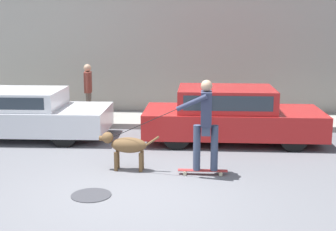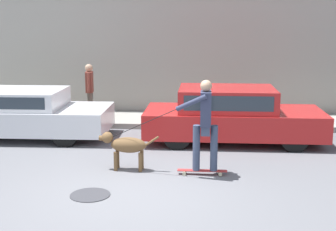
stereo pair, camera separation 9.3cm
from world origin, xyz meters
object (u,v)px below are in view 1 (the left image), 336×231
Objects in this scene: parked_car_1 at (231,115)px; pedestrian_with_bag at (88,89)px; dog at (126,145)px; skateboarder at (205,121)px; parked_car_0 at (14,114)px.

pedestrian_with_bag is at bearing 156.99° from parked_car_1.
skateboarder reaches higher than dog.
parked_car_0 is at bearing 179.67° from parked_car_1.
parked_car_0 is 1.98× the size of skateboarder.
parked_car_0 is 3.89m from dog.
parked_car_0 is 5.26m from skateboarder.
skateboarder is at bearing 176.23° from dog.
parked_car_1 is at bearing -104.04° from skateboarder.
parked_car_0 is at bearing -141.92° from pedestrian_with_bag.
parked_car_1 is 1.82× the size of skateboarder.
pedestrian_with_bag reaches higher than parked_car_0.
pedestrian_with_bag reaches higher than dog.
dog is at bearing -6.74° from skateboarder.
parked_car_0 reaches higher than dog.
dog is (-2.11, -2.34, -0.14)m from parked_car_1.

